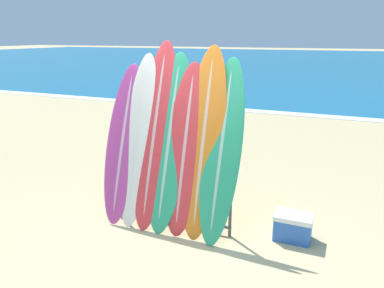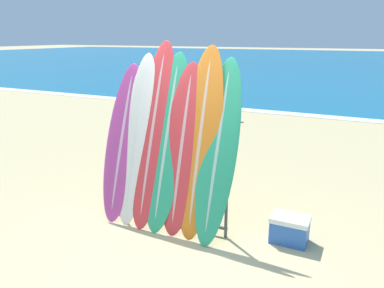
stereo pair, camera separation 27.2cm
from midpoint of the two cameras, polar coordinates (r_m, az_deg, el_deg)
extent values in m
plane|color=tan|center=(4.70, -1.99, -16.17)|extent=(160.00, 160.00, 0.00)
cube|color=#146693|center=(42.37, 23.78, 11.45)|extent=(120.00, 60.00, 0.00)
cube|color=white|center=(12.93, 17.08, 4.28)|extent=(120.00, 0.60, 0.01)
cylinder|color=#47474C|center=(5.58, -10.36, -5.75)|extent=(0.04, 0.04, 0.92)
cylinder|color=#47474C|center=(4.82, 6.89, -9.19)|extent=(0.04, 0.04, 0.92)
cylinder|color=#47474C|center=(4.98, -2.45, -2.81)|extent=(1.78, 0.04, 0.04)
cylinder|color=#47474C|center=(5.29, -2.35, -10.79)|extent=(1.78, 0.04, 0.04)
ellipsoid|color=#B23D8E|center=(5.31, -9.09, 0.24)|extent=(0.54, 0.81, 2.15)
ellipsoid|color=#CAA1BE|center=(5.31, -9.09, 0.24)|extent=(0.10, 0.79, 2.07)
ellipsoid|color=silver|center=(5.18, -6.89, 0.77)|extent=(0.48, 0.82, 2.30)
ellipsoid|color=silver|center=(5.18, -6.89, 0.77)|extent=(0.09, 0.80, 2.21)
ellipsoid|color=red|center=(5.06, -4.43, 1.47)|extent=(0.53, 0.91, 2.47)
ellipsoid|color=#D59E9F|center=(5.06, -4.43, 1.47)|extent=(0.10, 0.88, 2.38)
ellipsoid|color=#289E70|center=(4.95, -2.28, 0.30)|extent=(0.55, 0.85, 2.32)
ellipsoid|color=#9AC3B3|center=(4.95, -2.28, 0.30)|extent=(0.10, 0.83, 2.23)
ellipsoid|color=red|center=(4.84, 0.09, -0.80)|extent=(0.53, 0.72, 2.20)
ellipsoid|color=#D59E9F|center=(4.84, 0.09, -0.80)|extent=(0.10, 0.70, 2.12)
ellipsoid|color=orange|center=(4.75, 2.89, 0.17)|extent=(0.54, 0.77, 2.42)
ellipsoid|color=beige|center=(4.75, 2.89, 0.17)|extent=(0.10, 0.75, 2.32)
ellipsoid|color=#289E70|center=(4.67, 5.63, -1.10)|extent=(0.51, 0.87, 2.27)
ellipsoid|color=#9AC3B3|center=(4.67, 5.63, -1.10)|extent=(0.09, 0.84, 2.19)
cylinder|color=tan|center=(12.04, 5.46, 5.81)|extent=(0.10, 0.10, 0.73)
cylinder|color=tan|center=(12.18, 5.17, 5.94)|extent=(0.10, 0.10, 0.73)
cube|color=#478466|center=(12.07, 5.35, 7.07)|extent=(0.23, 0.24, 0.22)
cube|color=#2D333D|center=(12.01, 5.40, 8.93)|extent=(0.26, 0.26, 0.57)
sphere|color=tan|center=(11.97, 5.45, 10.92)|extent=(0.21, 0.21, 0.21)
cylinder|color=#846047|center=(10.96, 3.49, 4.84)|extent=(0.10, 0.10, 0.73)
cylinder|color=#846047|center=(11.04, 4.23, 4.90)|extent=(0.10, 0.10, 0.73)
cube|color=gold|center=(10.95, 3.89, 6.18)|extent=(0.23, 0.24, 0.22)
cube|color=white|center=(10.89, 3.92, 8.24)|extent=(0.25, 0.26, 0.57)
sphere|color=#846047|center=(10.84, 3.97, 10.44)|extent=(0.21, 0.21, 0.21)
cylinder|color=#846047|center=(8.07, -3.98, 1.11)|extent=(0.12, 0.12, 0.85)
cylinder|color=#846047|center=(8.11, -5.25, 1.16)|extent=(0.12, 0.12, 0.85)
cube|color=#282D38|center=(8.01, -4.66, 3.18)|extent=(0.27, 0.21, 0.25)
cube|color=white|center=(7.92, -4.74, 6.42)|extent=(0.30, 0.24, 0.66)
sphere|color=#846047|center=(7.86, -4.82, 9.93)|extent=(0.24, 0.24, 0.24)
cube|color=#2D60B7|center=(5.03, 16.17, -12.69)|extent=(0.45, 0.31, 0.28)
cube|color=white|center=(4.95, 16.33, -10.95)|extent=(0.47, 0.33, 0.06)
camera|label=1|loc=(0.14, -88.62, 0.40)|focal=35.00mm
camera|label=2|loc=(0.14, 91.38, -0.40)|focal=35.00mm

